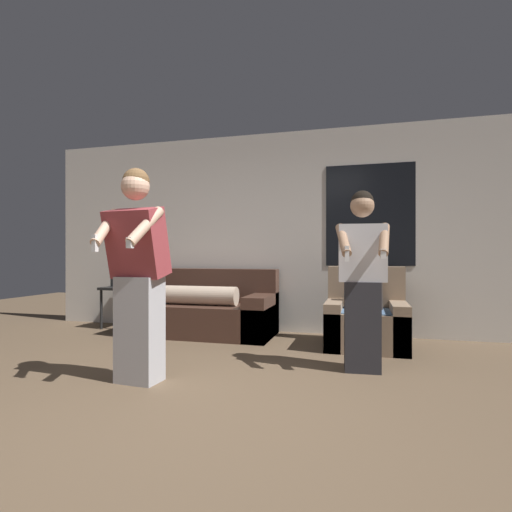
# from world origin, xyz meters

# --- Properties ---
(ground_plane) EXTENTS (14.00, 14.00, 0.00)m
(ground_plane) POSITION_xyz_m (0.00, 0.00, 0.00)
(ground_plane) COLOR brown
(wall_back) EXTENTS (6.68, 0.07, 2.70)m
(wall_back) POSITION_xyz_m (0.02, 3.03, 1.35)
(wall_back) COLOR silver
(wall_back) RESTS_ON ground_plane
(couch) EXTENTS (1.91, 0.85, 0.85)m
(couch) POSITION_xyz_m (-0.85, 2.57, 0.30)
(couch) COLOR #472D23
(couch) RESTS_ON ground_plane
(armchair) EXTENTS (0.88, 0.81, 0.90)m
(armchair) POSITION_xyz_m (1.23, 2.37, 0.31)
(armchair) COLOR #937A60
(armchair) RESTS_ON ground_plane
(side_table) EXTENTS (0.46, 0.48, 0.74)m
(side_table) POSITION_xyz_m (-2.15, 2.73, 0.50)
(side_table) COLOR black
(side_table) RESTS_ON ground_plane
(person_left) EXTENTS (0.52, 0.53, 1.74)m
(person_left) POSITION_xyz_m (-0.57, 0.57, 0.88)
(person_left) COLOR #B2B2B7
(person_left) RESTS_ON ground_plane
(person_right) EXTENTS (0.48, 0.48, 1.62)m
(person_right) POSITION_xyz_m (1.19, 1.39, 0.82)
(person_right) COLOR #28282D
(person_right) RESTS_ON ground_plane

